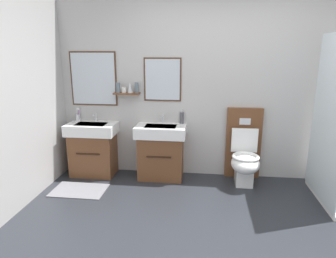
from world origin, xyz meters
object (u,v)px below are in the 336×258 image
object	(u,v)px
vanity_sink_right	(161,150)
toothbrush_cup	(78,117)
toilet	(244,156)
soap_dispenser	(182,118)
vanity_sink_left	(93,148)

from	to	relation	value
vanity_sink_right	toothbrush_cup	distance (m)	1.33
toilet	vanity_sink_right	bearing A→B (deg)	179.20
vanity_sink_right	toilet	size ratio (longest dim) A/B	0.76
toilet	toothbrush_cup	distance (m)	2.43
soap_dispenser	vanity_sink_left	bearing A→B (deg)	-172.99
soap_dispenser	toilet	bearing A→B (deg)	-11.17
vanity_sink_right	soap_dispenser	xyz separation A→B (m)	(0.27, 0.15, 0.45)
toilet	soap_dispenser	xyz separation A→B (m)	(-0.87, 0.17, 0.47)
vanity_sink_right	toilet	xyz separation A→B (m)	(1.14, -0.02, -0.02)
toilet	toothbrush_cup	size ratio (longest dim) A/B	5.20
soap_dispenser	toothbrush_cup	bearing A→B (deg)	-179.63
toothbrush_cup	soap_dispenser	distance (m)	1.52
toilet	toothbrush_cup	xyz separation A→B (m)	(-2.39, 0.16, 0.43)
vanity_sink_left	toilet	distance (m)	2.13
vanity_sink_right	toothbrush_cup	bearing A→B (deg)	173.38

